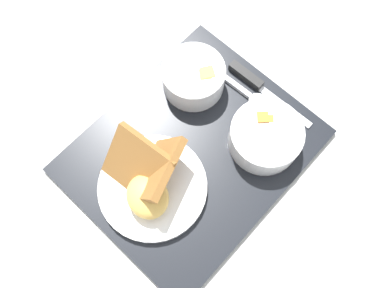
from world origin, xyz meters
name	(u,v)px	position (x,y,z in m)	size (l,w,h in m)	color
ground_plane	(192,152)	(0.00, 0.00, 0.00)	(4.00, 4.00, 0.00)	silver
serving_tray	(192,151)	(0.00, 0.00, 0.01)	(0.44, 0.38, 0.01)	black
bowl_salad	(266,136)	(-0.10, 0.07, 0.04)	(0.12, 0.12, 0.05)	white
bowl_soup	(194,76)	(-0.08, -0.10, 0.04)	(0.11, 0.11, 0.06)	white
plate_main	(150,184)	(0.09, 0.01, 0.04)	(0.18, 0.18, 0.10)	white
knife	(253,81)	(-0.17, -0.03, 0.02)	(0.05, 0.18, 0.02)	silver
spoon	(253,98)	(-0.14, -0.01, 0.02)	(0.05, 0.14, 0.01)	silver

